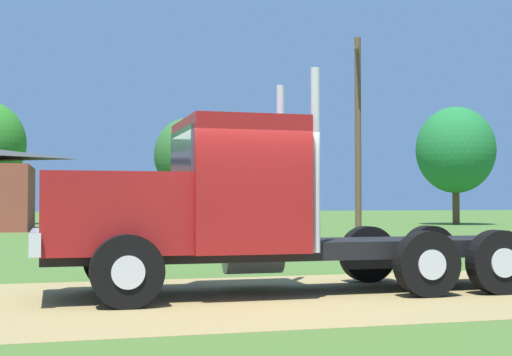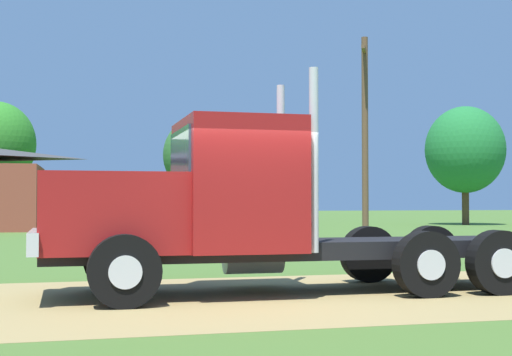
# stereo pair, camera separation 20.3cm
# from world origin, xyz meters

# --- Properties ---
(ground_plane) EXTENTS (200.00, 200.00, 0.00)m
(ground_plane) POSITION_xyz_m (0.00, 0.00, 0.00)
(ground_plane) COLOR #466829
(dirt_track) EXTENTS (120.00, 5.80, 0.01)m
(dirt_track) POSITION_xyz_m (0.00, 0.00, 0.00)
(dirt_track) COLOR #9A844F
(dirt_track) RESTS_ON ground_plane
(truck_foreground_white) EXTENTS (8.09, 2.57, 3.48)m
(truck_foreground_white) POSITION_xyz_m (-0.13, 0.43, 1.28)
(truck_foreground_white) COLOR black
(truck_foreground_white) RESTS_ON ground_plane
(utility_pole_near) EXTENTS (1.10, 2.03, 8.16)m
(utility_pole_near) POSITION_xyz_m (9.21, 16.76, 4.33)
(utility_pole_near) COLOR brown
(utility_pole_near) RESTS_ON ground_plane
(tree_right) EXTENTS (4.81, 4.81, 7.41)m
(tree_right) POSITION_xyz_m (6.52, 40.61, 4.75)
(tree_right) COLOR #513823
(tree_right) RESTS_ON ground_plane
(tree_far_right) EXTENTS (4.95, 4.95, 7.44)m
(tree_far_right) POSITION_xyz_m (21.76, 30.37, 4.71)
(tree_far_right) COLOR #513823
(tree_far_right) RESTS_ON ground_plane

